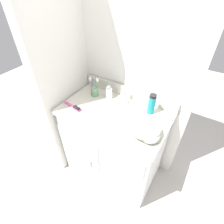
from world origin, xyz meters
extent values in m
plane|color=beige|center=(0.00, 0.00, 0.00)|extent=(6.00, 6.00, 0.00)
cube|color=silver|center=(0.00, 0.31, 1.10)|extent=(1.05, 0.08, 2.20)
cube|color=silver|center=(-0.49, 0.00, 1.10)|extent=(0.08, 0.59, 2.20)
cube|color=white|center=(0.00, 0.00, 0.38)|extent=(0.84, 0.47, 0.76)
cube|color=white|center=(-0.20, -0.25, 0.34)|extent=(0.40, 0.02, 0.61)
cube|color=white|center=(0.21, -0.25, 0.59)|extent=(0.37, 0.02, 0.18)
cube|color=silver|center=(-0.08, -0.26, 0.34)|extent=(0.02, 0.02, 0.09)
cube|color=silver|center=(0.21, -0.26, 0.59)|extent=(0.10, 0.02, 0.01)
cube|color=beige|center=(0.00, 0.00, 0.77)|extent=(0.87, 0.51, 0.03)
ellipsoid|color=#B6B2A4|center=(0.00, 0.00, 0.72)|extent=(0.40, 0.28, 0.15)
cylinder|color=silver|center=(0.00, 0.00, 0.65)|extent=(0.03, 0.03, 0.01)
cube|color=beige|center=(0.00, 0.25, 0.84)|extent=(0.87, 0.02, 0.10)
cube|color=silver|center=(0.00, 0.17, 0.80)|extent=(0.09, 0.06, 0.02)
cylinder|color=silver|center=(0.00, 0.17, 0.85)|extent=(0.02, 0.02, 0.08)
cylinder|color=silver|center=(0.00, 0.14, 0.89)|extent=(0.02, 0.06, 0.02)
sphere|color=silver|center=(0.00, 0.18, 0.91)|extent=(0.03, 0.03, 0.03)
cylinder|color=gray|center=(-0.27, 0.11, 0.83)|extent=(0.07, 0.07, 0.09)
cylinder|color=green|center=(-0.24, 0.11, 0.87)|extent=(0.03, 0.01, 0.16)
cube|color=white|center=(-0.23, 0.11, 0.96)|extent=(0.02, 0.02, 0.03)
cylinder|color=purple|center=(-0.29, 0.11, 0.87)|extent=(0.03, 0.01, 0.15)
cube|color=white|center=(-0.30, 0.11, 0.95)|extent=(0.02, 0.02, 0.03)
cylinder|color=white|center=(-0.14, 0.15, 0.83)|extent=(0.06, 0.06, 0.09)
cylinder|color=silver|center=(-0.14, 0.15, 0.89)|extent=(0.03, 0.03, 0.03)
cylinder|color=silver|center=(-0.14, 0.13, 0.91)|extent=(0.01, 0.03, 0.01)
cylinder|color=teal|center=(0.25, 0.15, 0.86)|extent=(0.05, 0.05, 0.15)
cylinder|color=black|center=(0.25, 0.15, 0.95)|extent=(0.05, 0.05, 0.02)
cube|color=#C1517F|center=(-0.36, -0.12, 0.79)|extent=(0.12, 0.04, 0.01)
cube|color=#C1517F|center=(-0.27, -0.13, 0.80)|extent=(0.08, 0.04, 0.02)
cube|color=black|center=(-0.27, -0.13, 0.81)|extent=(0.07, 0.04, 0.01)
ellipsoid|color=#A8BCA3|center=(0.30, -0.08, 0.84)|extent=(0.22, 0.21, 0.10)
ellipsoid|color=#B0C6AB|center=(0.35, -0.11, 0.82)|extent=(0.13, 0.15, 0.07)
camera|label=1|loc=(0.55, -0.91, 1.69)|focal=28.00mm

